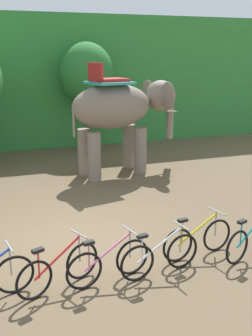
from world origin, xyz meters
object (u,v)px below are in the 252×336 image
Objects in this scene: bike_red at (59,269)px; bike_pink at (109,262)px; tree_right at (87,75)px; bike_white at (160,256)px; bike_yellow at (198,239)px; bike_teal at (252,239)px; elephant at (121,110)px.

bike_red is 0.90m from bike_pink.
tree_right is at bearing 77.87° from bike_pink.
bike_white is 1.00× the size of bike_yellow.
tree_right reaches higher than bike_yellow.
bike_teal is (0.78, -10.61, -2.82)m from tree_right.
bike_pink is 1.04× the size of bike_teal.
bike_pink is at bearing 175.74° from bike_white.
bike_yellow is (2.90, 0.27, 0.00)m from bike_red.
bike_pink is 0.99× the size of bike_white.
bike_yellow is (1.02, 0.41, 0.00)m from bike_white.
elephant reaches higher than bike_white.
bike_white is 1.05× the size of bike_teal.
bike_pink and bike_teal have the same top height.
bike_teal is at bearing -0.44° from bike_pink.
bike_pink is at bearing -102.13° from tree_right.
bike_yellow is at bearing 160.86° from bike_teal.
bike_pink is at bearing 179.56° from bike_teal.
tree_right reaches higher than bike_pink.
bike_white is at bearing -102.44° from elephant.
bike_white is at bearing -157.96° from bike_yellow.
tree_right reaches higher than bike_teal.
bike_white is at bearing -4.41° from bike_red.
bike_red is (-3.17, -10.51, -2.82)m from tree_right.
bike_red is 2.92m from bike_yellow.
elephant is 2.67× the size of bike_red.
bike_yellow is (-0.27, -10.25, -2.82)m from tree_right.
bike_red is at bearing 175.43° from bike_pink.
elephant is 2.52× the size of bike_pink.
bike_red and bike_white have the same top height.
bike_red and bike_pink have the same top height.
bike_pink is 0.99× the size of bike_yellow.
bike_red is at bearing -174.74° from bike_yellow.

